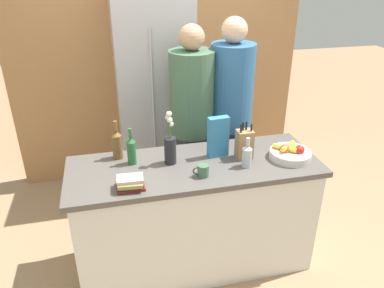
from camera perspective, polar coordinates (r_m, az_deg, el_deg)
The scene contains 15 objects.
ground_plane at distance 3.19m, azimuth 0.36°, elevation -17.16°, with size 14.00×14.00×0.00m, color #A37F5B.
kitchen_island at distance 2.90m, azimuth 0.38°, elevation -10.75°, with size 1.79×0.66×0.89m.
back_wall_wood at distance 3.98m, azimuth -5.18°, elevation 13.25°, with size 2.99×0.12×2.60m.
refrigerator at distance 3.70m, azimuth -5.79°, elevation 7.75°, with size 0.71×0.63×2.05m.
fruit_bowl at distance 2.81m, azimuth 14.77°, elevation -1.34°, with size 0.30×0.30×0.10m.
knife_block at distance 2.72m, azimuth 7.97°, elevation 0.02°, with size 0.11×0.10×0.27m.
flower_vase at distance 2.61m, azimuth -3.36°, elevation -0.35°, with size 0.08×0.08×0.39m.
cereal_box at distance 2.71m, azimuth 4.00°, elevation 1.09°, with size 0.16×0.07×0.30m.
coffee_mug at distance 2.50m, azimuth 1.64°, elevation -4.07°, with size 0.11×0.08×0.08m.
book_stack at distance 2.40m, azimuth -9.36°, elevation -5.88°, with size 0.18×0.16×0.08m.
bottle_oil at distance 2.65m, azimuth -9.21°, elevation -0.91°, with size 0.06×0.06×0.27m.
bottle_vinegar at distance 2.74m, azimuth -11.35°, elevation 0.04°, with size 0.07×0.07×0.29m.
bottle_wine at distance 2.62m, azimuth 8.36°, elevation -1.72°, with size 0.07×0.07×0.22m.
person_at_sink at distance 3.19m, azimuth -0.03°, elevation 4.05°, with size 0.37×0.37×1.76m.
person_in_blue at distance 3.27m, azimuth 5.89°, elevation 5.01°, with size 0.37×0.37×1.80m.
Camera 1 is at (-0.55, -2.24, 2.19)m, focal length 35.00 mm.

